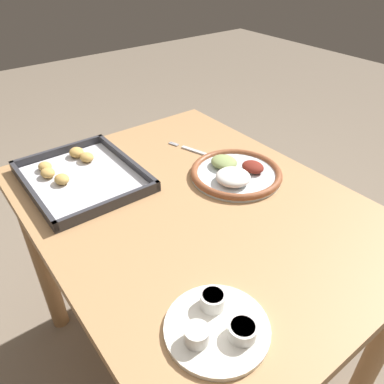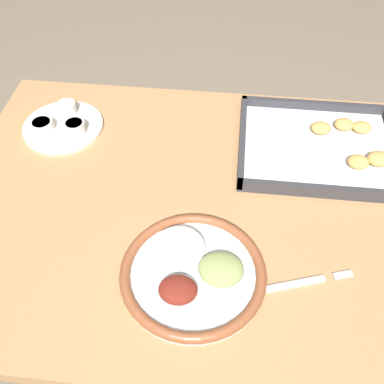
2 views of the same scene
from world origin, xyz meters
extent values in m
plane|color=#7A6B59|center=(0.00, 0.00, 0.00)|extent=(8.00, 8.00, 0.00)
cube|color=#AD7F51|center=(0.00, 0.00, 0.69)|extent=(0.98, 0.76, 0.03)
cylinder|color=#AD7F51|center=(-0.44, 0.33, 0.34)|extent=(0.06, 0.06, 0.67)
cylinder|color=#AD7F51|center=(0.44, 0.33, 0.34)|extent=(0.06, 0.06, 0.67)
cylinder|color=silver|center=(0.03, -0.17, 0.71)|extent=(0.26, 0.26, 0.01)
torus|color=brown|center=(0.03, -0.17, 0.72)|extent=(0.26, 0.26, 0.02)
ellipsoid|color=white|center=(0.00, -0.13, 0.73)|extent=(0.09, 0.09, 0.03)
ellipsoid|color=maroon|center=(0.01, -0.22, 0.73)|extent=(0.07, 0.06, 0.03)
ellipsoid|color=#8C9E5B|center=(0.08, -0.17, 0.73)|extent=(0.08, 0.07, 0.03)
cube|color=silver|center=(0.18, -0.18, 0.71)|extent=(0.16, 0.06, 0.00)
cylinder|color=silver|center=(0.30, -0.15, 0.71)|extent=(0.03, 0.01, 0.00)
cylinder|color=silver|center=(0.30, -0.14, 0.71)|extent=(0.03, 0.01, 0.00)
cylinder|color=silver|center=(0.30, -0.14, 0.71)|extent=(0.03, 0.01, 0.00)
cylinder|color=silver|center=(0.29, -0.14, 0.71)|extent=(0.03, 0.01, 0.00)
cylinder|color=white|center=(-0.32, 0.20, 0.71)|extent=(0.19, 0.19, 0.01)
cylinder|color=silver|center=(-0.36, 0.17, 0.73)|extent=(0.05, 0.05, 0.03)
cylinder|color=#C67F23|center=(-0.36, 0.17, 0.74)|extent=(0.04, 0.04, 0.01)
cylinder|color=silver|center=(-0.28, 0.17, 0.73)|extent=(0.05, 0.05, 0.03)
cylinder|color=#B22819|center=(-0.28, 0.17, 0.74)|extent=(0.04, 0.04, 0.01)
cylinder|color=silver|center=(-0.32, 0.24, 0.73)|extent=(0.04, 0.04, 0.03)
cylinder|color=#51992D|center=(-0.32, 0.24, 0.74)|extent=(0.04, 0.04, 0.01)
cube|color=#333338|center=(0.27, 0.18, 0.71)|extent=(0.35, 0.29, 0.01)
cube|color=silver|center=(0.27, 0.18, 0.71)|extent=(0.33, 0.27, 0.00)
cube|color=#333338|center=(0.27, 0.04, 0.72)|extent=(0.35, 0.01, 0.02)
cube|color=#333338|center=(0.27, 0.32, 0.72)|extent=(0.35, 0.01, 0.02)
cube|color=#333338|center=(0.10, 0.18, 0.72)|extent=(0.01, 0.29, 0.02)
ellipsoid|color=tan|center=(0.34, 0.26, 0.72)|extent=(0.05, 0.04, 0.02)
ellipsoid|color=tan|center=(0.40, 0.15, 0.73)|extent=(0.05, 0.04, 0.03)
ellipsoid|color=tan|center=(0.35, 0.13, 0.72)|extent=(0.05, 0.04, 0.03)
ellipsoid|color=tan|center=(0.28, 0.24, 0.72)|extent=(0.05, 0.04, 0.03)
ellipsoid|color=tan|center=(0.38, 0.25, 0.72)|extent=(0.04, 0.04, 0.02)
camera|label=1|loc=(-0.61, 0.47, 1.28)|focal=35.00mm
camera|label=2|loc=(0.07, -0.59, 1.40)|focal=42.00mm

